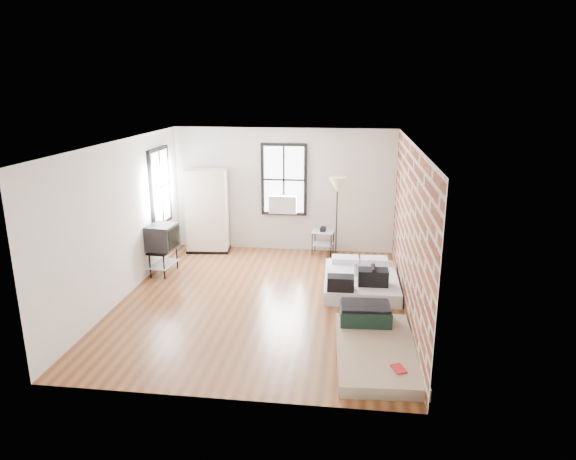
# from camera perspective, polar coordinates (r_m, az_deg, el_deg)

# --- Properties ---
(ground) EXTENTS (6.00, 6.00, 0.00)m
(ground) POSITION_cam_1_polar(r_m,az_deg,el_deg) (9.27, -2.88, -7.81)
(ground) COLOR brown
(ground) RESTS_ON ground
(room_shell) EXTENTS (5.02, 6.02, 2.80)m
(room_shell) POSITION_cam_1_polar(r_m,az_deg,el_deg) (9.03, -1.19, 3.18)
(room_shell) COLOR silver
(room_shell) RESTS_ON ground
(mattress_main) EXTENTS (1.41, 1.88, 0.59)m
(mattress_main) POSITION_cam_1_polar(r_m,az_deg,el_deg) (9.83, 8.05, -5.52)
(mattress_main) COLOR white
(mattress_main) RESTS_ON ground
(mattress_bare) EXTENTS (1.23, 2.17, 0.46)m
(mattress_bare) POSITION_cam_1_polar(r_m,az_deg,el_deg) (7.70, 9.50, -12.13)
(mattress_bare) COLOR tan
(mattress_bare) RESTS_ON ground
(wardrobe) EXTENTS (1.00, 0.64, 1.89)m
(wardrobe) POSITION_cam_1_polar(r_m,az_deg,el_deg) (11.80, -8.95, 2.09)
(wardrobe) COLOR black
(wardrobe) RESTS_ON ground
(side_table) EXTENTS (0.53, 0.44, 0.64)m
(side_table) POSITION_cam_1_polar(r_m,az_deg,el_deg) (11.57, 3.91, -0.68)
(side_table) COLOR black
(side_table) RESTS_ON ground
(floor_lamp) EXTENTS (0.38, 0.38, 1.79)m
(floor_lamp) POSITION_cam_1_polar(r_m,az_deg,el_deg) (11.22, 5.51, 4.61)
(floor_lamp) COLOR black
(floor_lamp) RESTS_ON ground
(tv_stand) EXTENTS (0.56, 0.76, 1.02)m
(tv_stand) POSITION_cam_1_polar(r_m,az_deg,el_deg) (10.59, -13.77, -0.97)
(tv_stand) COLOR black
(tv_stand) RESTS_ON ground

